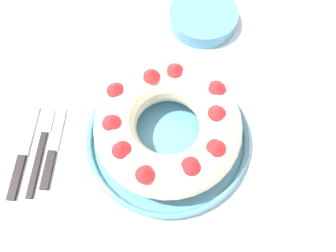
{
  "coord_description": "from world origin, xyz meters",
  "views": [
    {
      "loc": [
        0.01,
        -0.26,
        1.38
      ],
      "look_at": [
        -0.01,
        -0.01,
        0.83
      ],
      "focal_mm": 35.0,
      "sensor_mm": 36.0,
      "label": 1
    }
  ],
  "objects_px": {
    "cake_knife": "(52,153)",
    "side_bowl": "(203,18)",
    "bundt_cake": "(168,126)",
    "serving_knife": "(22,157)",
    "fork": "(42,145)",
    "serving_dish": "(168,137)",
    "napkin": "(311,125)"
  },
  "relations": [
    {
      "from": "fork",
      "to": "side_bowl",
      "type": "bearing_deg",
      "value": 44.44
    },
    {
      "from": "serving_dish",
      "to": "napkin",
      "type": "xyz_separation_m",
      "value": [
        0.29,
        0.05,
        -0.01
      ]
    },
    {
      "from": "serving_dish",
      "to": "cake_knife",
      "type": "height_order",
      "value": "serving_dish"
    },
    {
      "from": "serving_dish",
      "to": "napkin",
      "type": "distance_m",
      "value": 0.29
    },
    {
      "from": "fork",
      "to": "napkin",
      "type": "xyz_separation_m",
      "value": [
        0.54,
        0.08,
        -0.0
      ]
    },
    {
      "from": "side_bowl",
      "to": "napkin",
      "type": "height_order",
      "value": "side_bowl"
    },
    {
      "from": "cake_knife",
      "to": "side_bowl",
      "type": "distance_m",
      "value": 0.46
    },
    {
      "from": "serving_knife",
      "to": "side_bowl",
      "type": "distance_m",
      "value": 0.5
    },
    {
      "from": "serving_dish",
      "to": "napkin",
      "type": "relative_size",
      "value": 2.15
    },
    {
      "from": "serving_dish",
      "to": "napkin",
      "type": "height_order",
      "value": "serving_dish"
    },
    {
      "from": "fork",
      "to": "serving_dish",
      "type": "bearing_deg",
      "value": 4.28
    },
    {
      "from": "cake_knife",
      "to": "side_bowl",
      "type": "bearing_deg",
      "value": 57.12
    },
    {
      "from": "serving_dish",
      "to": "side_bowl",
      "type": "bearing_deg",
      "value": 78.2
    },
    {
      "from": "napkin",
      "to": "side_bowl",
      "type": "bearing_deg",
      "value": 131.08
    },
    {
      "from": "cake_knife",
      "to": "side_bowl",
      "type": "xyz_separation_m",
      "value": [
        0.29,
        0.35,
        0.01
      ]
    },
    {
      "from": "bundt_cake",
      "to": "serving_knife",
      "type": "distance_m",
      "value": 0.3
    },
    {
      "from": "serving_dish",
      "to": "side_bowl",
      "type": "height_order",
      "value": "side_bowl"
    },
    {
      "from": "serving_dish",
      "to": "serving_knife",
      "type": "height_order",
      "value": "serving_dish"
    },
    {
      "from": "bundt_cake",
      "to": "napkin",
      "type": "height_order",
      "value": "bundt_cake"
    },
    {
      "from": "serving_dish",
      "to": "bundt_cake",
      "type": "distance_m",
      "value": 0.05
    },
    {
      "from": "serving_knife",
      "to": "cake_knife",
      "type": "relative_size",
      "value": 1.14
    },
    {
      "from": "cake_knife",
      "to": "bundt_cake",
      "type": "bearing_deg",
      "value": 17.92
    },
    {
      "from": "fork",
      "to": "serving_knife",
      "type": "distance_m",
      "value": 0.04
    },
    {
      "from": "bundt_cake",
      "to": "napkin",
      "type": "xyz_separation_m",
      "value": [
        0.29,
        0.05,
        -0.06
      ]
    },
    {
      "from": "fork",
      "to": "side_bowl",
      "type": "xyz_separation_m",
      "value": [
        0.31,
        0.34,
        0.01
      ]
    },
    {
      "from": "side_bowl",
      "to": "cake_knife",
      "type": "bearing_deg",
      "value": -129.52
    },
    {
      "from": "serving_dish",
      "to": "cake_knife",
      "type": "relative_size",
      "value": 1.87
    },
    {
      "from": "fork",
      "to": "napkin",
      "type": "relative_size",
      "value": 1.24
    },
    {
      "from": "serving_knife",
      "to": "cake_knife",
      "type": "xyz_separation_m",
      "value": [
        0.06,
        0.01,
        -0.0
      ]
    },
    {
      "from": "serving_knife",
      "to": "side_bowl",
      "type": "relative_size",
      "value": 1.23
    },
    {
      "from": "fork",
      "to": "side_bowl",
      "type": "relative_size",
      "value": 1.17
    },
    {
      "from": "serving_dish",
      "to": "fork",
      "type": "bearing_deg",
      "value": -173.19
    }
  ]
}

